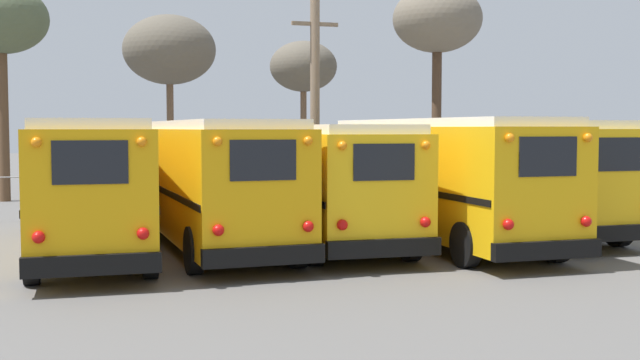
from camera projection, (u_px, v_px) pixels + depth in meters
name	position (u px, v px, depth m)	size (l,w,h in m)	color
ground_plane	(323.00, 243.00, 20.48)	(160.00, 160.00, 0.00)	#5B5956
school_bus_0	(90.00, 180.00, 18.88)	(2.72, 10.57, 3.11)	#E5A00C
school_bus_1	(210.00, 178.00, 19.80)	(2.66, 10.29, 3.10)	#E5A00C
school_bus_2	(321.00, 178.00, 20.54)	(2.82, 9.76, 3.00)	yellow
school_bus_3	(437.00, 175.00, 20.52)	(2.56, 10.16, 3.16)	#EAAA0F
school_bus_4	(499.00, 171.00, 23.11)	(2.61, 10.66, 3.10)	yellow
utility_pole	(315.00, 100.00, 30.13)	(1.80, 0.36, 7.74)	#75604C
bare_tree_0	(169.00, 51.00, 34.67)	(4.01, 4.01, 7.81)	brown
bare_tree_1	(303.00, 68.00, 35.28)	(2.97, 2.97, 6.75)	brown
bare_tree_2	(437.00, 22.00, 33.60)	(3.75, 3.75, 8.91)	#473323
bare_tree_3	(1.00, 21.00, 31.59)	(3.70, 3.70, 8.63)	brown
fence_line	(256.00, 185.00, 27.35)	(19.43, 0.06, 1.42)	#939399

